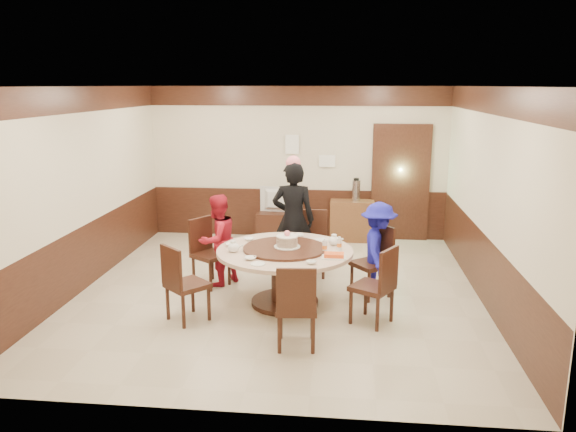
# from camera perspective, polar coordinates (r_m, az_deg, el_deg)

# --- Properties ---
(room) EXTENTS (6.00, 6.04, 2.84)m
(room) POSITION_cam_1_polar(r_m,az_deg,el_deg) (7.63, -0.90, -0.01)
(room) COLOR beige
(room) RESTS_ON ground
(banquet_table) EXTENTS (1.76, 1.76, 0.78)m
(banquet_table) POSITION_cam_1_polar(r_m,az_deg,el_deg) (7.31, -0.33, -5.04)
(banquet_table) COLOR #351910
(banquet_table) RESTS_ON ground
(chair_0) EXTENTS (0.62, 0.62, 0.97)m
(chair_0) POSITION_cam_1_polar(r_m,az_deg,el_deg) (7.77, 8.52, -5.86)
(chair_0) COLOR #351910
(chair_0) RESTS_ON ground
(chair_1) EXTENTS (0.44, 0.45, 0.97)m
(chair_1) POSITION_cam_1_polar(r_m,az_deg,el_deg) (8.53, 2.46, -3.98)
(chair_1) COLOR #351910
(chair_1) RESTS_ON ground
(chair_2) EXTENTS (0.61, 0.61, 0.97)m
(chair_2) POSITION_cam_1_polar(r_m,az_deg,el_deg) (8.16, -7.92, -4.91)
(chair_2) COLOR #351910
(chair_2) RESTS_ON ground
(chair_3) EXTENTS (0.62, 0.62, 0.97)m
(chair_3) POSITION_cam_1_polar(r_m,az_deg,el_deg) (7.01, -10.29, -8.08)
(chair_3) COLOR #351910
(chair_3) RESTS_ON ground
(chair_4) EXTENTS (0.47, 0.48, 0.97)m
(chair_4) POSITION_cam_1_polar(r_m,az_deg,el_deg) (6.24, 0.85, -10.61)
(chair_4) COLOR #351910
(chair_4) RESTS_ON ground
(chair_5) EXTENTS (0.61, 0.60, 0.97)m
(chair_5) POSITION_cam_1_polar(r_m,az_deg,el_deg) (6.90, 8.66, -8.36)
(chair_5) COLOR #351910
(chair_5) RESTS_ON ground
(person_standing) EXTENTS (0.64, 0.43, 1.73)m
(person_standing) POSITION_cam_1_polar(r_m,az_deg,el_deg) (8.33, 0.54, -0.39)
(person_standing) COLOR black
(person_standing) RESTS_ON ground
(person_red) EXTENTS (0.77, 0.81, 1.32)m
(person_red) POSITION_cam_1_polar(r_m,az_deg,el_deg) (8.07, -7.17, -2.45)
(person_red) COLOR #B21729
(person_red) RESTS_ON ground
(person_blue) EXTENTS (0.51, 0.86, 1.30)m
(person_blue) POSITION_cam_1_polar(r_m,az_deg,el_deg) (7.69, 9.15, -3.39)
(person_blue) COLOR #18189E
(person_blue) RESTS_ON ground
(birthday_cake) EXTENTS (0.34, 0.34, 0.22)m
(birthday_cake) POSITION_cam_1_polar(r_m,az_deg,el_deg) (7.23, -0.09, -2.57)
(birthday_cake) COLOR white
(birthday_cake) RESTS_ON banquet_table
(teapot_left) EXTENTS (0.17, 0.15, 0.13)m
(teapot_left) POSITION_cam_1_polar(r_m,az_deg,el_deg) (7.16, -5.58, -3.18)
(teapot_left) COLOR white
(teapot_left) RESTS_ON banquet_table
(teapot_right) EXTENTS (0.17, 0.15, 0.13)m
(teapot_right) POSITION_cam_1_polar(r_m,az_deg,el_deg) (7.45, 4.69, -2.51)
(teapot_right) COLOR white
(teapot_right) RESTS_ON banquet_table
(bowl_0) EXTENTS (0.14, 0.14, 0.03)m
(bowl_0) POSITION_cam_1_polar(r_m,az_deg,el_deg) (7.68, -3.98, -2.35)
(bowl_0) COLOR white
(bowl_0) RESTS_ON banquet_table
(bowl_1) EXTENTS (0.12, 0.12, 0.04)m
(bowl_1) POSITION_cam_1_polar(r_m,az_deg,el_deg) (6.67, 2.38, -4.73)
(bowl_1) COLOR white
(bowl_1) RESTS_ON banquet_table
(bowl_2) EXTENTS (0.14, 0.14, 0.04)m
(bowl_2) POSITION_cam_1_polar(r_m,az_deg,el_deg) (6.84, -3.84, -4.30)
(bowl_2) COLOR white
(bowl_2) RESTS_ON banquet_table
(bowl_3) EXTENTS (0.13, 0.13, 0.04)m
(bowl_3) POSITION_cam_1_polar(r_m,az_deg,el_deg) (7.03, 4.93, -3.83)
(bowl_3) COLOR white
(bowl_3) RESTS_ON banquet_table
(bowl_4) EXTENTS (0.14, 0.14, 0.03)m
(bowl_4) POSITION_cam_1_polar(r_m,az_deg,el_deg) (7.44, -5.77, -2.91)
(bowl_4) COLOR white
(bowl_4) RESTS_ON banquet_table
(bowl_5) EXTENTS (0.13, 0.13, 0.04)m
(bowl_5) POSITION_cam_1_polar(r_m,az_deg,el_deg) (7.83, 1.14, -2.00)
(bowl_5) COLOR white
(bowl_5) RESTS_ON banquet_table
(saucer_near) EXTENTS (0.18, 0.18, 0.01)m
(saucer_near) POSITION_cam_1_polar(r_m,az_deg,el_deg) (6.66, -3.08, -4.88)
(saucer_near) COLOR white
(saucer_near) RESTS_ON banquet_table
(saucer_far) EXTENTS (0.18, 0.18, 0.01)m
(saucer_far) POSITION_cam_1_polar(r_m,az_deg,el_deg) (7.69, 3.42, -2.41)
(saucer_far) COLOR white
(saucer_far) RESTS_ON banquet_table
(shrimp_platter) EXTENTS (0.30, 0.20, 0.06)m
(shrimp_platter) POSITION_cam_1_polar(r_m,az_deg,el_deg) (6.91, 4.70, -4.06)
(shrimp_platter) COLOR white
(shrimp_platter) RESTS_ON banquet_table
(bottle_0) EXTENTS (0.06, 0.06, 0.16)m
(bottle_0) POSITION_cam_1_polar(r_m,az_deg,el_deg) (7.11, 3.75, -3.10)
(bottle_0) COLOR white
(bottle_0) RESTS_ON banquet_table
(bottle_1) EXTENTS (0.06, 0.06, 0.16)m
(bottle_1) POSITION_cam_1_polar(r_m,az_deg,el_deg) (7.22, 5.23, -2.88)
(bottle_1) COLOR white
(bottle_1) RESTS_ON banquet_table
(tv_stand) EXTENTS (0.85, 0.45, 0.50)m
(tv_stand) POSITION_cam_1_polar(r_m,az_deg,el_deg) (10.50, -0.78, -0.99)
(tv_stand) COLOR #351910
(tv_stand) RESTS_ON ground
(television) EXTENTS (0.82, 0.22, 0.47)m
(television) POSITION_cam_1_polar(r_m,az_deg,el_deg) (10.39, -0.79, 1.60)
(television) COLOR gray
(television) RESTS_ON tv_stand
(side_cabinet) EXTENTS (0.80, 0.40, 0.75)m
(side_cabinet) POSITION_cam_1_polar(r_m,az_deg,el_deg) (10.43, 6.51, -0.46)
(side_cabinet) COLOR brown
(side_cabinet) RESTS_ON ground
(thermos) EXTENTS (0.15, 0.15, 0.38)m
(thermos) POSITION_cam_1_polar(r_m,az_deg,el_deg) (10.31, 6.93, 2.58)
(thermos) COLOR silver
(thermos) RESTS_ON side_cabinet
(notice_left) EXTENTS (0.25, 0.00, 0.35)m
(notice_left) POSITION_cam_1_polar(r_m,az_deg,el_deg) (10.42, 0.41, 7.29)
(notice_left) COLOR white
(notice_left) RESTS_ON room
(notice_right) EXTENTS (0.30, 0.00, 0.22)m
(notice_right) POSITION_cam_1_polar(r_m,az_deg,el_deg) (10.41, 3.99, 5.59)
(notice_right) COLOR white
(notice_right) RESTS_ON room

